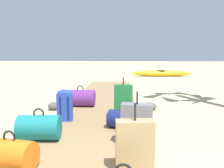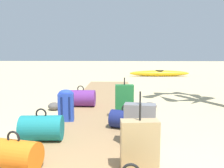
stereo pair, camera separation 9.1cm
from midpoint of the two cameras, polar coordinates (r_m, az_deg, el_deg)
ground_plane at (r=4.98m, az=-3.74°, el=-8.46°), size 60.00×60.00×0.00m
boardwalk at (r=5.86m, az=-2.89°, el=-5.56°), size 1.64×9.21×0.08m
duffel_bag_teal at (r=3.73m, az=-17.44°, el=-10.16°), size 0.63×0.41×0.49m
suitcase_grey at (r=3.39m, az=6.00°, el=-9.74°), size 0.46×0.26×0.77m
duffel_bag_purple at (r=5.76m, az=-8.08°, el=-3.41°), size 0.71×0.41×0.51m
backpack_blue at (r=4.59m, az=-11.71°, el=-4.90°), size 0.31×0.24×0.61m
suitcase_green at (r=4.67m, az=2.46°, el=-4.28°), size 0.37×0.18×0.82m
duffel_bag_orange at (r=2.98m, az=-23.52°, el=-15.53°), size 0.62×0.45×0.45m
suitcase_tan at (r=2.70m, az=5.73°, el=-14.66°), size 0.43×0.21×0.77m
duffel_bag_navy at (r=4.10m, az=2.80°, el=-8.61°), size 0.62×0.47×0.42m
kayak at (r=13.69m, az=11.26°, el=2.58°), size 3.43×0.66×0.35m
rock_right_near at (r=5.80m, az=8.70°, el=-5.30°), size 0.42×0.41×0.18m
rock_left_far at (r=5.87m, az=-14.34°, el=-5.26°), size 0.39×0.39×0.18m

